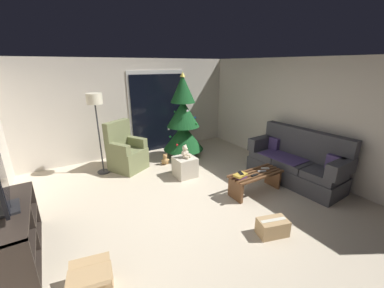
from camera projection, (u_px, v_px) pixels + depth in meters
ground_plane at (193, 204)px, 4.18m from camera, size 7.00×7.00×0.00m
wall_back at (133, 108)px, 6.26m from camera, size 5.72×0.12×2.50m
wall_right at (304, 117)px, 5.19m from camera, size 0.12×6.00×2.50m
patio_door_frame at (158, 111)px, 6.58m from camera, size 1.60×0.02×2.20m
patio_door_glass at (158, 113)px, 6.58m from camera, size 1.50×0.02×2.10m
couch at (296, 163)px, 4.92m from camera, size 0.88×1.98×1.08m
coffee_table at (255, 179)px, 4.49m from camera, size 1.10×0.40×0.41m
remote_silver at (262, 171)px, 4.49m from camera, size 0.16×0.10×0.02m
remote_white at (265, 168)px, 4.61m from camera, size 0.15×0.12×0.02m
remote_black at (254, 175)px, 4.33m from camera, size 0.16×0.05×0.02m
book_stack at (240, 176)px, 4.25m from camera, size 0.27×0.20×0.07m
cell_phone at (241, 173)px, 4.26m from camera, size 0.11×0.16×0.01m
christmas_tree at (183, 121)px, 6.04m from camera, size 1.05×1.05×2.18m
armchair at (126, 153)px, 5.48m from camera, size 0.93×0.94×1.13m
floor_lamp at (95, 107)px, 4.93m from camera, size 0.32×0.32×1.78m
media_shelf at (14, 239)px, 2.87m from camera, size 0.40×1.40×0.71m
television at (4, 185)px, 2.71m from camera, size 0.23×0.84×0.61m
ottoman at (185, 167)px, 5.17m from camera, size 0.44×0.44×0.44m
teddy_bear_cream at (185, 152)px, 5.06m from camera, size 0.21×0.22×0.29m
teddy_bear_honey_by_tree at (165, 160)px, 5.80m from camera, size 0.20×0.21×0.29m
cardboard_box_open_near_shelf at (91, 285)px, 2.50m from camera, size 0.50×0.52×0.32m
cardboard_box_taped_mid_floor at (273, 227)px, 3.40m from camera, size 0.48×0.36×0.25m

